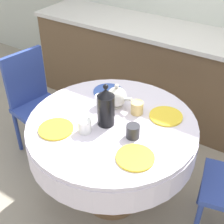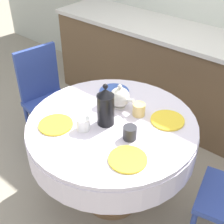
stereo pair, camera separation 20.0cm
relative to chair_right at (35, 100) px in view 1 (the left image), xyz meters
The scene contains 14 objects.
ground_plane 1.05m from the chair_right, 10.41° to the right, with size 12.00×12.00×0.00m, color #9E937F.
kitchen_counter 1.44m from the chair_right, 51.44° to the left, with size 3.24×0.64×0.93m.
dining_table 0.92m from the chair_right, 10.41° to the right, with size 1.14×1.14×0.76m.
chair_right is the anchor object (origin of this frame).
plate_near_left 0.81m from the chair_right, 33.69° to the right, with size 0.22×0.22×0.01m, color yellow.
cup_near_left 0.92m from the chair_right, 22.87° to the right, with size 0.09×0.09×0.09m, color white.
plate_near_right 1.28m from the chair_right, 17.70° to the right, with size 0.22×0.22×0.01m, color yellow.
cup_near_right 1.14m from the chair_right, 11.56° to the right, with size 0.09×0.09×0.09m, color #28282D.
plate_far_left 0.73m from the chair_right, 10.62° to the left, with size 0.22×0.22×0.01m, color #3856AD.
cup_far_left 0.79m from the chair_right, ahead, with size 0.09×0.09×0.09m, color white.
plate_far_right 1.20m from the chair_right, ahead, with size 0.22×0.22×0.01m, color yellow.
cup_far_right 1.03m from the chair_right, ahead, with size 0.09×0.09×0.09m, color #DBB766.
coffee_carafe 0.97m from the chair_right, 12.87° to the right, with size 0.11×0.11×0.30m.
teapot 0.89m from the chair_right, ahead, with size 0.19×0.14×0.18m.
Camera 1 is at (0.88, -1.37, 2.01)m, focal length 50.00 mm.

